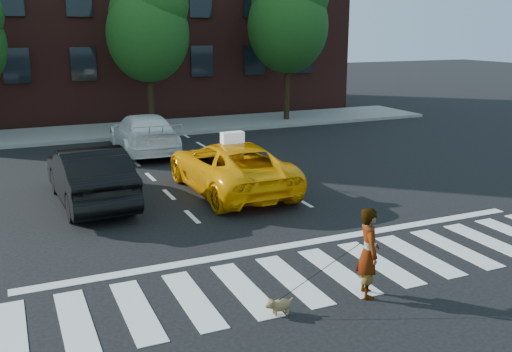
# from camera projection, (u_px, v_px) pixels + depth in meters

# --- Properties ---
(ground) EXTENTS (120.00, 120.00, 0.00)m
(ground) POSITION_uv_depth(u_px,v_px,m) (337.00, 271.00, 11.30)
(ground) COLOR black
(ground) RESTS_ON ground
(crosswalk) EXTENTS (13.00, 2.40, 0.01)m
(crosswalk) POSITION_uv_depth(u_px,v_px,m) (337.00, 271.00, 11.30)
(crosswalk) COLOR silver
(crosswalk) RESTS_ON ground
(stop_line) EXTENTS (12.00, 0.30, 0.01)m
(stop_line) POSITION_uv_depth(u_px,v_px,m) (299.00, 244.00, 12.71)
(stop_line) COLOR silver
(stop_line) RESTS_ON ground
(sidewalk_far) EXTENTS (30.00, 4.00, 0.15)m
(sidewalk_far) POSITION_uv_depth(u_px,v_px,m) (139.00, 129.00, 26.76)
(sidewalk_far) COLOR slate
(sidewalk_far) RESTS_ON ground
(building) EXTENTS (26.00, 10.00, 12.00)m
(building) POSITION_uv_depth(u_px,v_px,m) (104.00, 4.00, 31.90)
(building) COLOR #461E19
(building) RESTS_ON ground
(tree_mid) EXTENTS (3.69, 3.69, 7.10)m
(tree_mid) POSITION_uv_depth(u_px,v_px,m) (148.00, 24.00, 25.32)
(tree_mid) COLOR black
(tree_mid) RESTS_ON ground
(tree_right) EXTENTS (4.00, 4.00, 7.70)m
(tree_right) POSITION_uv_depth(u_px,v_px,m) (289.00, 16.00, 27.97)
(tree_right) COLOR black
(tree_right) RESTS_ON ground
(taxi) EXTENTS (2.57, 5.39, 1.48)m
(taxi) POSITION_uv_depth(u_px,v_px,m) (230.00, 167.00, 16.70)
(taxi) COLOR #FFAA05
(taxi) RESTS_ON ground
(black_sedan) EXTENTS (1.90, 4.89, 1.59)m
(black_sedan) POSITION_uv_depth(u_px,v_px,m) (90.00, 175.00, 15.52)
(black_sedan) COLOR black
(black_sedan) RESTS_ON ground
(white_suv) EXTENTS (2.25, 5.19, 1.49)m
(white_suv) POSITION_uv_depth(u_px,v_px,m) (144.00, 133.00, 21.99)
(white_suv) COLOR white
(white_suv) RESTS_ON ground
(woman) EXTENTS (0.57, 0.70, 1.65)m
(woman) POSITION_uv_depth(u_px,v_px,m) (369.00, 252.00, 10.09)
(woman) COLOR #999999
(woman) RESTS_ON ground
(dog) EXTENTS (0.52, 0.20, 0.30)m
(dog) POSITION_uv_depth(u_px,v_px,m) (279.00, 305.00, 9.56)
(dog) COLOR olive
(dog) RESTS_ON ground
(taxi_sign) EXTENTS (0.66, 0.29, 0.32)m
(taxi_sign) POSITION_uv_depth(u_px,v_px,m) (232.00, 138.00, 16.29)
(taxi_sign) COLOR white
(taxi_sign) RESTS_ON taxi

